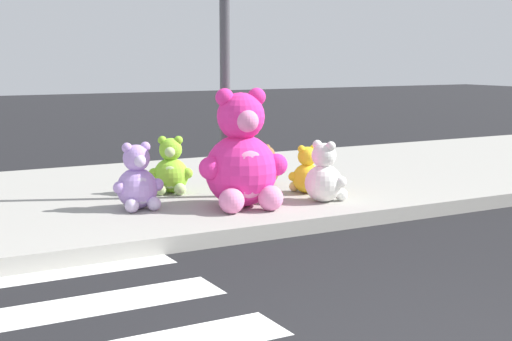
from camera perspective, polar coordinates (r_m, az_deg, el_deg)
sidewalk at (r=8.43m, az=-10.91°, el=-2.20°), size 28.00×4.40×0.15m
sign_pole at (r=7.91m, az=-2.43°, el=10.15°), size 0.56×0.11×3.20m
plush_pink_large at (r=7.41m, az=-1.08°, el=0.81°), size 0.92×0.84×1.20m
plush_yellow at (r=8.25m, az=3.93°, el=-0.24°), size 0.42×0.37×0.54m
plush_lime at (r=8.27m, az=-6.61°, el=0.02°), size 0.45×0.46×0.64m
plush_lavender at (r=7.44m, az=-9.14°, el=-0.92°), size 0.52×0.46×0.67m
plush_brown at (r=8.80m, az=0.77°, el=0.16°), size 0.34×0.33×0.47m
plush_white at (r=7.76m, az=5.34°, el=-0.52°), size 0.46×0.48×0.65m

